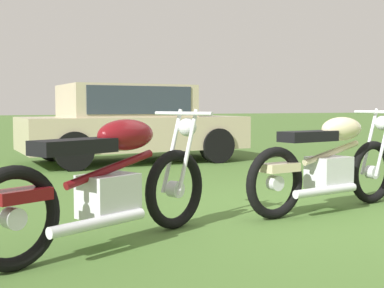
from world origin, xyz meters
The scene contains 4 objects.
ground_plane centered at (0.00, 0.00, 0.00)m, with size 120.00×120.00×0.00m, color #476B2D.
motorcycle_maroon centered at (-2.25, -0.26, 0.48)m, with size 2.05×1.06×1.02m.
motorcycle_cream centered at (0.12, 0.00, 0.48)m, with size 2.07×0.67×1.02m.
car_beige centered at (-0.05, 5.12, 0.80)m, with size 4.08×1.94×1.43m.
Camera 1 is at (-3.45, -3.87, 1.04)m, focal length 47.95 mm.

